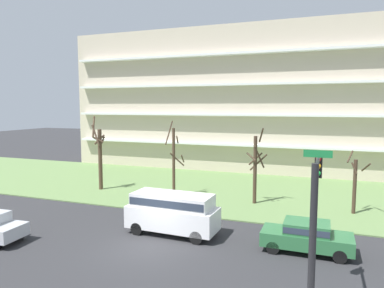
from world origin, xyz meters
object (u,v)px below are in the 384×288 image
(van_white_center_right, at_px, (172,210))
(traffic_signal_mast, at_px, (315,213))
(tree_left, at_px, (174,160))
(tree_far_left, at_px, (100,155))
(sedan_green_center_left, at_px, (307,235))
(tree_right, at_px, (355,184))
(tree_center, at_px, (256,167))

(van_white_center_right, bearing_deg, traffic_signal_mast, 139.70)
(traffic_signal_mast, bearing_deg, van_white_center_right, 137.67)
(tree_left, distance_m, traffic_signal_mast, 18.50)
(tree_far_left, distance_m, sedan_green_center_left, 19.31)
(tree_right, relative_size, sedan_green_center_left, 0.98)
(tree_right, bearing_deg, sedan_green_center_left, -109.26)
(tree_right, distance_m, traffic_signal_mast, 15.12)
(tree_center, xyz_separation_m, van_white_center_right, (-3.26, -7.97, -1.42))
(sedan_green_center_left, bearing_deg, tree_center, -62.93)
(tree_far_left, relative_size, tree_right, 1.50)
(tree_right, relative_size, traffic_signal_mast, 0.73)
(tree_far_left, relative_size, tree_left, 1.05)
(tree_far_left, relative_size, van_white_center_right, 1.22)
(tree_center, bearing_deg, tree_far_left, -179.00)
(tree_left, relative_size, sedan_green_center_left, 1.39)
(tree_right, height_order, sedan_green_center_left, tree_right)
(sedan_green_center_left, bearing_deg, tree_right, -109.17)
(van_white_center_right, distance_m, traffic_signal_mast, 10.90)
(tree_far_left, bearing_deg, tree_center, 1.00)
(sedan_green_center_left, bearing_deg, traffic_signal_mast, 94.02)
(tree_right, bearing_deg, tree_far_left, 179.95)
(sedan_green_center_left, distance_m, traffic_signal_mast, 7.82)
(tree_left, relative_size, tree_right, 1.42)
(sedan_green_center_left, height_order, traffic_signal_mast, traffic_signal_mast)
(tree_far_left, bearing_deg, van_white_center_right, -37.08)
(tree_left, xyz_separation_m, van_white_center_right, (3.21, -7.71, -1.62))
(tree_left, distance_m, tree_right, 13.25)
(tree_right, xyz_separation_m, traffic_signal_mast, (-2.21, -14.83, 1.98))
(tree_left, bearing_deg, sedan_green_center_left, -36.24)
(tree_center, relative_size, traffic_signal_mast, 0.97)
(sedan_green_center_left, relative_size, traffic_signal_mast, 0.74)
(tree_far_left, relative_size, traffic_signal_mast, 1.09)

